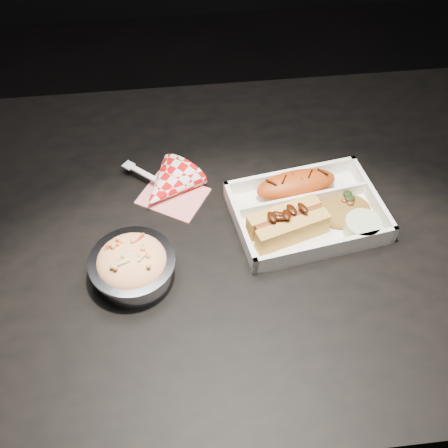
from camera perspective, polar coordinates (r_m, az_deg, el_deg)
The scene contains 9 objects.
floor at distance 1.65m, azimuth 1.03°, elevation -17.43°, with size 4.00×4.00×0.05m, color black.
dining_table at distance 1.05m, azimuth 1.55°, elevation -3.06°, with size 1.20×0.80×0.75m.
food_tray at distance 0.98m, azimuth 8.34°, elevation 0.99°, with size 0.28×0.22×0.04m.
fried_pastry at distance 1.00m, azimuth 7.35°, elevation 4.00°, with size 0.15×0.06×0.04m, color #B14311.
hotdog at distance 0.94m, azimuth 6.52°, elevation 0.15°, with size 0.14×0.09×0.06m.
fried_rice_mound at distance 0.99m, azimuth 12.17°, elevation 1.74°, with size 0.10×0.08×0.03m, color olive.
cupcake_liner at distance 0.97m, azimuth 13.86°, elevation -0.34°, with size 0.06×0.06×0.03m, color beige.
foil_coleslaw_cup at distance 0.89m, azimuth -9.28°, elevation -4.12°, with size 0.14×0.14×0.07m.
napkin_fork at distance 1.01m, azimuth -5.83°, elevation 3.74°, with size 0.16×0.15×0.10m.
Camera 1 is at (-0.10, -0.62, 1.50)m, focal length 45.00 mm.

